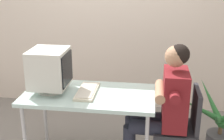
{
  "coord_description": "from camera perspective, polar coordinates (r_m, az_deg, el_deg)",
  "views": [
    {
      "loc": [
        0.6,
        -2.61,
        1.92
      ],
      "look_at": [
        0.22,
        0.0,
        1.0
      ],
      "focal_mm": 48.07,
      "sensor_mm": 36.0,
      "label": 1
    }
  ],
  "objects": [
    {
      "name": "keyboard",
      "position": [
        2.94,
        -4.73,
        -4.0
      ],
      "size": [
        0.18,
        0.45,
        0.03
      ],
      "color": "beige",
      "rests_on": "desk"
    },
    {
      "name": "wall_back",
      "position": [
        4.05,
        3.96,
        13.1
      ],
      "size": [
        8.0,
        0.1,
        3.0
      ],
      "primitive_type": "cube",
      "color": "beige",
      "rests_on": "ground_plane"
    },
    {
      "name": "office_chair",
      "position": [
        2.96,
        13.1,
        -10.13
      ],
      "size": [
        0.4,
        0.4,
        0.86
      ],
      "color": "#4C4C51",
      "rests_on": "ground_plane"
    },
    {
      "name": "desk",
      "position": [
        2.95,
        -4.34,
        -5.48
      ],
      "size": [
        1.27,
        0.67,
        0.75
      ],
      "color": "#B7B7BC",
      "rests_on": "ground_plane"
    },
    {
      "name": "potted_plant",
      "position": [
        3.36,
        19.95,
        -10.1
      ],
      "size": [
        0.86,
        0.79,
        0.79
      ],
      "color": "#4C4C51",
      "rests_on": "ground_plane"
    },
    {
      "name": "crt_monitor",
      "position": [
        2.94,
        -11.77,
        0.25
      ],
      "size": [
        0.36,
        0.37,
        0.42
      ],
      "color": "silver",
      "rests_on": "desk"
    },
    {
      "name": "person_seated",
      "position": [
        2.85,
        9.67,
        -6.52
      ],
      "size": [
        0.7,
        0.59,
        1.28
      ],
      "color": "maroon",
      "rests_on": "ground_plane"
    }
  ]
}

